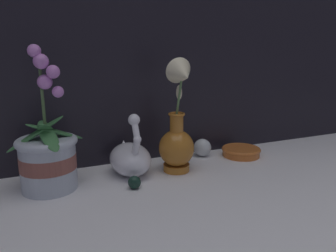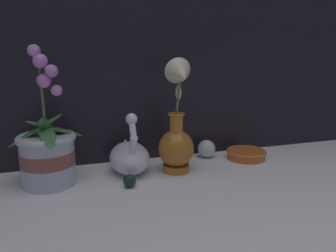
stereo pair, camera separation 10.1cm
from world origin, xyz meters
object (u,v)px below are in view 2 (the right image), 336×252
(swan_figurine, at_px, (129,156))
(amber_dish, at_px, (246,153))
(blue_vase, at_px, (177,134))
(orchid_potted_plant, at_px, (48,152))
(glass_sphere, at_px, (206,149))

(swan_figurine, relative_size, amber_dish, 1.43)
(swan_figurine, relative_size, blue_vase, 0.56)
(blue_vase, xyz_separation_m, amber_dish, (0.27, 0.05, -0.10))
(orchid_potted_plant, distance_m, glass_sphere, 0.53)
(swan_figurine, height_order, amber_dish, swan_figurine)
(glass_sphere, xyz_separation_m, amber_dish, (0.13, -0.05, -0.01))
(glass_sphere, height_order, amber_dish, glass_sphere)
(blue_vase, bearing_deg, amber_dish, 10.29)
(blue_vase, relative_size, glass_sphere, 5.59)
(orchid_potted_plant, bearing_deg, swan_figurine, 4.84)
(orchid_potted_plant, distance_m, blue_vase, 0.37)
(swan_figurine, height_order, glass_sphere, swan_figurine)
(swan_figurine, xyz_separation_m, glass_sphere, (0.29, 0.06, -0.02))
(swan_figurine, bearing_deg, amber_dish, 1.44)
(orchid_potted_plant, bearing_deg, blue_vase, -2.96)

